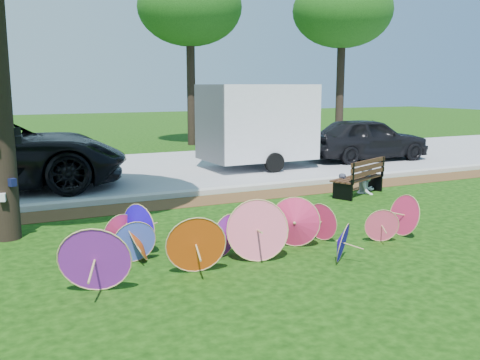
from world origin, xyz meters
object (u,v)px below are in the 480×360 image
(parasol_pile, at_px, (230,233))
(person_right, at_px, (368,168))
(person_left, at_px, (344,174))
(dark_pickup, at_px, (367,139))
(cargo_trailer, at_px, (258,122))
(park_bench, at_px, (357,177))

(parasol_pile, bearing_deg, person_right, 31.32)
(parasol_pile, distance_m, person_left, 5.33)
(parasol_pile, xyz_separation_m, person_right, (5.05, 3.07, 0.24))
(dark_pickup, xyz_separation_m, person_right, (-3.69, -4.63, -0.12))
(cargo_trailer, bearing_deg, dark_pickup, -2.59)
(parasol_pile, distance_m, cargo_trailer, 9.05)
(dark_pickup, height_order, cargo_trailer, cargo_trailer)
(park_bench, height_order, person_right, person_right)
(parasol_pile, bearing_deg, park_bench, 32.75)
(park_bench, bearing_deg, person_right, -15.35)
(park_bench, bearing_deg, dark_pickup, 25.71)
(dark_pickup, relative_size, cargo_trailer, 1.33)
(parasol_pile, bearing_deg, cargo_trailer, 59.90)
(parasol_pile, distance_m, dark_pickup, 11.65)
(park_bench, height_order, person_left, person_left)
(park_bench, relative_size, person_left, 1.62)
(cargo_trailer, height_order, person_right, cargo_trailer)
(park_bench, bearing_deg, parasol_pile, -170.73)
(parasol_pile, relative_size, person_right, 4.84)
(dark_pickup, height_order, person_left, dark_pickup)
(dark_pickup, distance_m, cargo_trailer, 4.29)
(parasol_pile, height_order, park_bench, parasol_pile)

